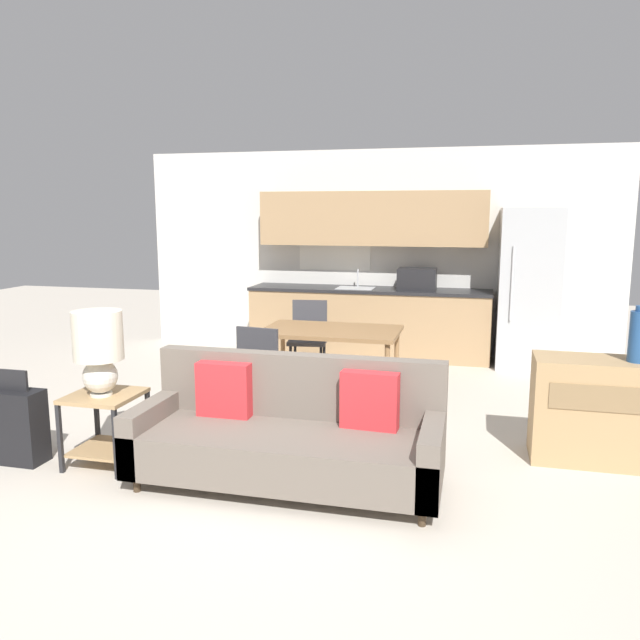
# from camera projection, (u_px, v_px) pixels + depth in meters

# --- Properties ---
(ground_plane) EXTENTS (20.00, 20.00, 0.00)m
(ground_plane) POSITION_uv_depth(u_px,v_px,m) (260.00, 495.00, 4.20)
(ground_plane) COLOR beige
(wall_back) EXTENTS (6.40, 0.07, 2.70)m
(wall_back) POSITION_uv_depth(u_px,v_px,m) (373.00, 252.00, 8.40)
(wall_back) COLOR silver
(wall_back) RESTS_ON ground_plane
(kitchen_counter) EXTENTS (3.15, 0.65, 2.15)m
(kitchen_counter) POSITION_uv_depth(u_px,v_px,m) (370.00, 292.00, 8.19)
(kitchen_counter) COLOR tan
(kitchen_counter) RESTS_ON ground_plane
(refrigerator) EXTENTS (0.71, 0.78, 1.93)m
(refrigerator) POSITION_uv_depth(u_px,v_px,m) (528.00, 288.00, 7.58)
(refrigerator) COLOR #B7BABC
(refrigerator) RESTS_ON ground_plane
(dining_table) EXTENTS (1.35, 0.83, 0.73)m
(dining_table) POSITION_uv_depth(u_px,v_px,m) (331.00, 336.00, 6.22)
(dining_table) COLOR olive
(dining_table) RESTS_ON ground_plane
(couch) EXTENTS (2.13, 0.80, 0.87)m
(couch) POSITION_uv_depth(u_px,v_px,m) (290.00, 436.00, 4.37)
(couch) COLOR #3D2D1E
(couch) RESTS_ON ground_plane
(side_table) EXTENTS (0.50, 0.50, 0.55)m
(side_table) POSITION_uv_depth(u_px,v_px,m) (105.00, 417.00, 4.67)
(side_table) COLOR tan
(side_table) RESTS_ON ground_plane
(table_lamp) EXTENTS (0.36, 0.36, 0.63)m
(table_lamp) POSITION_uv_depth(u_px,v_px,m) (98.00, 346.00, 4.54)
(table_lamp) COLOR silver
(table_lamp) RESTS_ON side_table
(credenza) EXTENTS (0.96, 0.46, 0.80)m
(credenza) POSITION_uv_depth(u_px,v_px,m) (598.00, 411.00, 4.71)
(credenza) COLOR tan
(credenza) RESTS_ON ground_plane
(vase) EXTENTS (0.14, 0.14, 0.42)m
(vase) POSITION_uv_depth(u_px,v_px,m) (639.00, 336.00, 4.53)
(vase) COLOR #234C84
(vase) RESTS_ON credenza
(dining_chair_near_left) EXTENTS (0.47, 0.47, 0.89)m
(dining_chair_near_left) POSITION_uv_depth(u_px,v_px,m) (264.00, 367.00, 5.63)
(dining_chair_near_left) COLOR #38383D
(dining_chair_near_left) RESTS_ON ground_plane
(dining_chair_far_left) EXTENTS (0.47, 0.47, 0.89)m
(dining_chair_far_left) POSITION_uv_depth(u_px,v_px,m) (308.00, 335.00, 7.09)
(dining_chair_far_left) COLOR #38383D
(dining_chair_far_left) RESTS_ON ground_plane
(suitcase) EXTENTS (0.42, 0.22, 0.72)m
(suitcase) POSITION_uv_depth(u_px,v_px,m) (17.00, 426.00, 4.72)
(suitcase) COLOR black
(suitcase) RESTS_ON ground_plane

